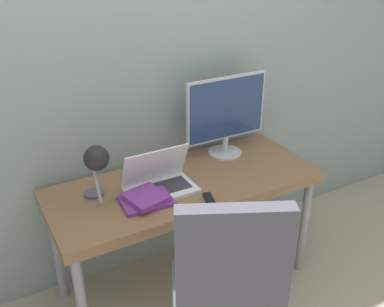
{
  "coord_description": "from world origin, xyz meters",
  "views": [
    {
      "loc": [
        -1.02,
        -1.61,
        2.0
      ],
      "look_at": [
        0.03,
        0.28,
        0.91
      ],
      "focal_mm": 42.0,
      "sensor_mm": 36.0,
      "label": 1
    }
  ],
  "objects": [
    {
      "name": "wall_back",
      "position": [
        0.0,
        0.68,
        1.3
      ],
      "size": [
        8.0,
        0.05,
        2.6
      ],
      "color": "gray",
      "rests_on": "ground_plane"
    },
    {
      "name": "office_chair",
      "position": [
        -0.19,
        -0.41,
        0.6
      ],
      "size": [
        0.64,
        0.66,
        1.12
      ],
      "color": "black",
      "rests_on": "ground_plane"
    },
    {
      "name": "desk_lamp",
      "position": [
        -0.49,
        0.31,
        0.98
      ],
      "size": [
        0.13,
        0.23,
        0.34
      ],
      "color": "#4C4C51",
      "rests_on": "desk"
    },
    {
      "name": "desk",
      "position": [
        0.0,
        0.31,
        0.66
      ],
      "size": [
        1.53,
        0.62,
        0.73
      ],
      "color": "brown",
      "rests_on": "ground_plane"
    },
    {
      "name": "book_stack",
      "position": [
        -0.28,
        0.21,
        0.75
      ],
      "size": [
        0.27,
        0.23,
        0.05
      ],
      "color": "#753384",
      "rests_on": "desk"
    },
    {
      "name": "monitor",
      "position": [
        0.38,
        0.49,
        1.0
      ],
      "size": [
        0.54,
        0.21,
        0.5
      ],
      "color": "#B7B7BC",
      "rests_on": "desk"
    },
    {
      "name": "laptop",
      "position": [
        -0.16,
        0.3,
        0.78
      ],
      "size": [
        0.37,
        0.23,
        0.23
      ],
      "color": "silver",
      "rests_on": "desk"
    },
    {
      "name": "tv_remote",
      "position": [
        0.01,
        0.04,
        0.74
      ],
      "size": [
        0.08,
        0.17,
        0.02
      ],
      "color": "black",
      "rests_on": "desk"
    }
  ]
}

